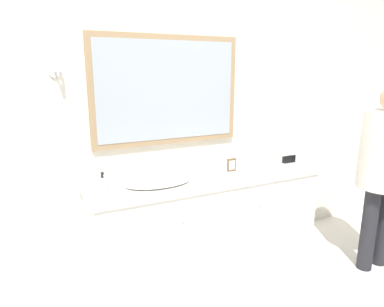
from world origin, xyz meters
name	(u,v)px	position (x,y,z in m)	size (l,w,h in m)	color
ground_plane	(225,288)	(0.00, 0.00, 0.00)	(14.00, 14.00, 0.00)	silver
wall_back	(188,119)	(-0.01, 0.67, 1.28)	(8.00, 0.18, 2.55)	silver
vanity_counter	(206,223)	(0.00, 0.34, 0.43)	(1.98, 0.62, 0.86)	white
sink_basin	(158,181)	(-0.43, 0.31, 0.87)	(0.52, 0.36, 0.16)	white
soap_bottle	(103,185)	(-0.86, 0.28, 0.92)	(0.06, 0.06, 0.16)	white
appliance_box	(285,158)	(0.83, 0.34, 0.91)	(0.22, 0.11, 0.11)	#BCBCC1
picture_frame	(232,165)	(0.25, 0.34, 0.91)	(0.08, 0.01, 0.11)	brown
hand_towel_near_sink	(212,168)	(0.12, 0.46, 0.87)	(0.16, 0.13, 0.03)	white
hand_towel_far_corner	(279,168)	(0.63, 0.18, 0.87)	(0.19, 0.13, 0.04)	white
metal_tray	(236,165)	(0.39, 0.49, 0.86)	(0.19, 0.12, 0.01)	#ADADB2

